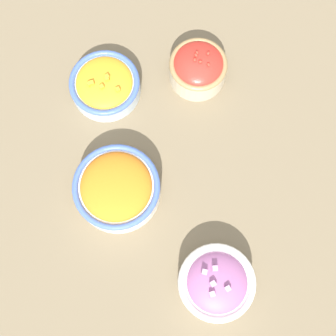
% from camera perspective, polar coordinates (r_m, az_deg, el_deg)
% --- Properties ---
extents(ground_plane, '(3.00, 3.00, 0.00)m').
position_cam_1_polar(ground_plane, '(0.93, 0.00, -0.46)').
color(ground_plane, '#75664C').
extents(bowl_carrots, '(0.17, 0.17, 0.07)m').
position_cam_1_polar(bowl_carrots, '(0.89, -6.25, -2.44)').
color(bowl_carrots, silver).
rests_on(bowl_carrots, ground_plane).
extents(bowl_cherry_tomatoes, '(0.12, 0.12, 0.08)m').
position_cam_1_polar(bowl_cherry_tomatoes, '(0.97, 3.67, 12.12)').
color(bowl_cherry_tomatoes, beige).
rests_on(bowl_cherry_tomatoes, ground_plane).
extents(bowl_red_onion, '(0.14, 0.14, 0.08)m').
position_cam_1_polar(bowl_red_onion, '(0.88, 5.91, -13.73)').
color(bowl_red_onion, white).
rests_on(bowl_red_onion, ground_plane).
extents(bowl_squash, '(0.14, 0.14, 0.06)m').
position_cam_1_polar(bowl_squash, '(0.98, -7.69, 10.03)').
color(bowl_squash, '#B2C1CC').
rests_on(bowl_squash, ground_plane).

